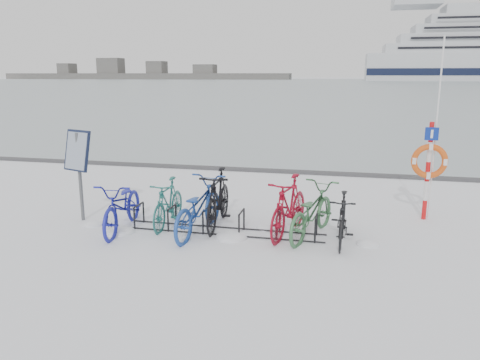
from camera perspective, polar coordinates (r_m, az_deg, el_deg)
ground at (r=9.32m, az=-1.99°, el=-6.34°), size 900.00×900.00×0.00m
ice_sheet at (r=163.55m, az=12.32°, el=11.44°), size 400.00×298.00×0.02m
quay_edge at (r=14.89m, az=3.82°, el=1.13°), size 400.00×0.25×0.10m
bike_rack at (r=9.26m, az=-2.00°, el=-5.29°), size 4.00×0.48×0.46m
info_board at (r=10.27m, az=-19.18°, el=2.77°), size 0.69×0.44×1.93m
lifebuoy_station at (r=10.52m, az=22.09°, el=2.13°), size 0.73×0.22×3.80m
shoreline at (r=295.88m, az=-12.27°, el=12.46°), size 180.00×12.00×9.50m
bike_0 at (r=9.61m, az=-14.10°, el=-2.84°), size 0.94×2.08×1.05m
bike_1 at (r=9.70m, az=-8.76°, el=-2.61°), size 0.50×1.68×1.00m
bike_2 at (r=9.17m, az=-5.14°, el=-3.10°), size 0.95×2.16×1.10m
bike_3 at (r=9.56m, az=-2.67°, el=-2.10°), size 0.67×2.02×1.20m
bike_4 at (r=9.09m, az=5.98°, el=-3.02°), size 0.95×2.02×1.17m
bike_5 at (r=9.06m, az=8.69°, el=-3.60°), size 1.26×2.10×1.04m
bike_6 at (r=8.83m, az=12.39°, el=-4.49°), size 0.50×1.60×0.95m
snow_drifts at (r=9.27m, az=-5.21°, el=-6.48°), size 5.92×1.43×0.22m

